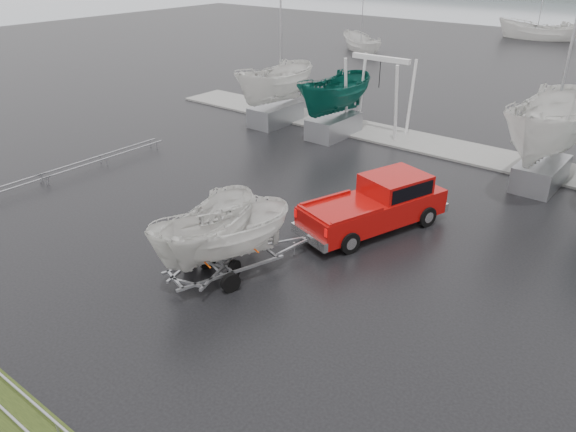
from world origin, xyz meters
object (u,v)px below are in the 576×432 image
Objects in this scene: pickup_truck at (380,202)px; boat_hoist at (379,84)px; trailer_hitched at (220,195)px; trailer_parked at (210,191)px.

pickup_truck is 11.35m from boat_hoist.
trailer_hitched is 0.58m from trailer_parked.
boat_hoist is at bearing 121.89° from trailer_hitched.
pickup_truck is 1.44× the size of boat_hoist.
boat_hoist is (-5.77, 9.62, 1.69)m from pickup_truck.
trailer_hitched is at bearing -76.33° from boat_hoist.
trailer_parked is (-0.56, 0.14, -0.06)m from trailer_hitched.
pickup_truck is at bearing 90.00° from trailer_hitched.
trailer_hitched is at bearing -30.12° from trailer_parked.
boat_hoist is (-3.80, 15.61, -0.12)m from trailer_hitched.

